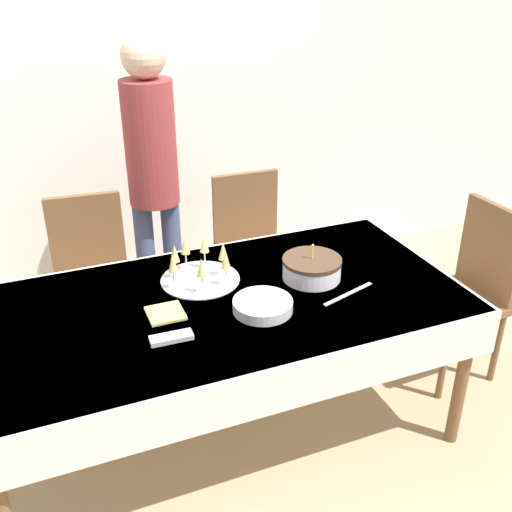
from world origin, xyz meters
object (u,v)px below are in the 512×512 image
at_px(dining_chair_far_right, 252,247).
at_px(person_standing, 152,165).
at_px(birthday_cake, 312,268).
at_px(champagne_tray, 199,265).
at_px(dining_chair_right_end, 469,285).
at_px(dining_chair_far_left, 92,276).
at_px(plate_stack_main, 263,306).

relative_size(dining_chair_far_right, person_standing, 0.55).
height_order(birthday_cake, champagne_tray, champagne_tray).
bearing_deg(dining_chair_right_end, person_standing, 145.23).
relative_size(birthday_cake, person_standing, 0.16).
height_order(dining_chair_far_right, birthday_cake, dining_chair_far_right).
height_order(dining_chair_far_left, birthday_cake, dining_chair_far_left).
height_order(dining_chair_right_end, person_standing, person_standing).
bearing_deg(birthday_cake, person_standing, 117.23).
bearing_deg(dining_chair_far_right, dining_chair_far_left, -179.99).
distance_m(dining_chair_far_right, plate_stack_main, 1.09).
distance_m(dining_chair_far_left, dining_chair_far_right, 0.94).
bearing_deg(dining_chair_far_right, dining_chair_right_end, -43.19).
distance_m(dining_chair_right_end, champagne_tray, 1.47).
bearing_deg(birthday_cake, champagne_tray, 160.66).
distance_m(dining_chair_far_left, birthday_cake, 1.26).
distance_m(dining_chair_far_right, champagne_tray, 0.89).
bearing_deg(plate_stack_main, dining_chair_right_end, 6.77).
bearing_deg(dining_chair_far_right, plate_stack_main, -109.22).
xyz_separation_m(dining_chair_far_left, person_standing, (0.41, 0.15, 0.54)).
bearing_deg(person_standing, champagne_tray, -89.33).
relative_size(dining_chair_right_end, person_standing, 0.55).
relative_size(birthday_cake, plate_stack_main, 1.08).
xyz_separation_m(dining_chair_far_left, dining_chair_right_end, (1.85, -0.85, 0.00)).
bearing_deg(plate_stack_main, champagne_tray, 116.04).
bearing_deg(dining_chair_right_end, plate_stack_main, -173.23).
bearing_deg(dining_chair_far_left, person_standing, 19.51).
bearing_deg(person_standing, dining_chair_far_right, -15.35).
bearing_deg(birthday_cake, dining_chair_far_right, 87.98).
distance_m(dining_chair_right_end, birthday_cake, 0.98).
bearing_deg(champagne_tray, dining_chair_right_end, -7.94).
bearing_deg(plate_stack_main, birthday_cake, 28.83).
distance_m(birthday_cake, plate_stack_main, 0.37).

